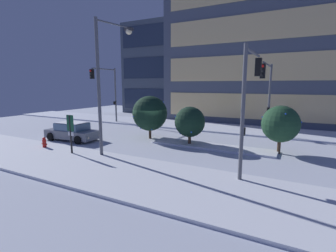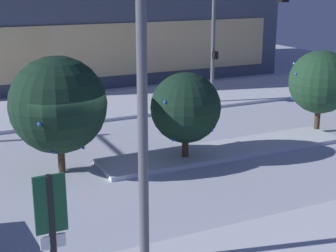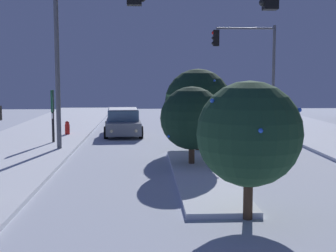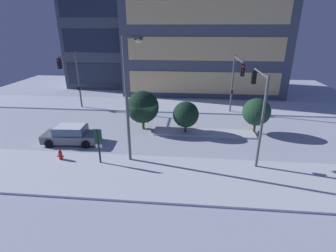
{
  "view_description": "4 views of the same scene",
  "coord_description": "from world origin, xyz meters",
  "px_view_note": "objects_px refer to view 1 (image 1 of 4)",
  "views": [
    {
      "loc": [
        11.08,
        -17.55,
        4.56
      ],
      "look_at": [
        1.76,
        -0.1,
        1.28
      ],
      "focal_mm": 26.81,
      "sensor_mm": 36.0,
      "label": 1
    },
    {
      "loc": [
        -3.47,
        -14.38,
        5.72
      ],
      "look_at": [
        3.26,
        -0.21,
        1.19
      ],
      "focal_mm": 53.86,
      "sensor_mm": 36.0,
      "label": 2
    },
    {
      "loc": [
        20.24,
        -2.12,
        3.32
      ],
      "look_at": [
        4.37,
        -1.32,
        1.58
      ],
      "focal_mm": 49.22,
      "sensor_mm": 36.0,
      "label": 3
    },
    {
      "loc": [
        4.26,
        -21.64,
        9.01
      ],
      "look_at": [
        2.28,
        -1.04,
        0.89
      ],
      "focal_mm": 27.27,
      "sensor_mm": 36.0,
      "label": 4
    }
  ],
  "objects_px": {
    "traffic_light_corner_near_right": "(250,90)",
    "decorated_tree_median": "(281,124)",
    "traffic_light_corner_far_left": "(107,86)",
    "decorated_tree_right_of_median": "(150,113)",
    "car_near": "(72,132)",
    "street_lamp_arched": "(108,70)",
    "fire_hydrant": "(44,143)",
    "decorated_tree_left_of_median": "(190,122)",
    "traffic_light_corner_far_right": "(267,87)",
    "parking_info_sign": "(71,130)"
  },
  "relations": [
    {
      "from": "traffic_light_corner_near_right",
      "to": "decorated_tree_median",
      "type": "height_order",
      "value": "traffic_light_corner_near_right"
    },
    {
      "from": "traffic_light_corner_far_left",
      "to": "decorated_tree_median",
      "type": "distance_m",
      "value": 19.18
    },
    {
      "from": "traffic_light_corner_near_right",
      "to": "decorated_tree_right_of_median",
      "type": "distance_m",
      "value": 10.34
    },
    {
      "from": "car_near",
      "to": "traffic_light_corner_near_right",
      "type": "height_order",
      "value": "traffic_light_corner_near_right"
    },
    {
      "from": "car_near",
      "to": "street_lamp_arched",
      "type": "relative_size",
      "value": 0.55
    },
    {
      "from": "fire_hydrant",
      "to": "decorated_tree_left_of_median",
      "type": "relative_size",
      "value": 0.29
    },
    {
      "from": "traffic_light_corner_far_left",
      "to": "decorated_tree_median",
      "type": "xyz_separation_m",
      "value": [
        18.54,
        -4.28,
        -2.38
      ]
    },
    {
      "from": "traffic_light_corner_far_right",
      "to": "car_near",
      "type": "bearing_deg",
      "value": -62.44
    },
    {
      "from": "traffic_light_corner_near_right",
      "to": "street_lamp_arched",
      "type": "relative_size",
      "value": 0.75
    },
    {
      "from": "car_near",
      "to": "traffic_light_corner_far_left",
      "type": "relative_size",
      "value": 0.72
    },
    {
      "from": "car_near",
      "to": "decorated_tree_median",
      "type": "relative_size",
      "value": 1.45
    },
    {
      "from": "fire_hydrant",
      "to": "decorated_tree_left_of_median",
      "type": "height_order",
      "value": "decorated_tree_left_of_median"
    },
    {
      "from": "fire_hydrant",
      "to": "parking_info_sign",
      "type": "height_order",
      "value": "parking_info_sign"
    },
    {
      "from": "street_lamp_arched",
      "to": "fire_hydrant",
      "type": "bearing_deg",
      "value": 111.81
    },
    {
      "from": "traffic_light_corner_near_right",
      "to": "decorated_tree_median",
      "type": "relative_size",
      "value": 1.97
    },
    {
      "from": "fire_hydrant",
      "to": "decorated_tree_median",
      "type": "distance_m",
      "value": 16.33
    },
    {
      "from": "street_lamp_arched",
      "to": "decorated_tree_right_of_median",
      "type": "height_order",
      "value": "street_lamp_arched"
    },
    {
      "from": "traffic_light_corner_far_left",
      "to": "decorated_tree_right_of_median",
      "type": "bearing_deg",
      "value": 63.05
    },
    {
      "from": "car_near",
      "to": "decorated_tree_left_of_median",
      "type": "relative_size",
      "value": 1.59
    },
    {
      "from": "traffic_light_corner_far_right",
      "to": "traffic_light_corner_far_left",
      "type": "bearing_deg",
      "value": -91.86
    },
    {
      "from": "decorated_tree_median",
      "to": "decorated_tree_left_of_median",
      "type": "height_order",
      "value": "decorated_tree_median"
    },
    {
      "from": "decorated_tree_median",
      "to": "car_near",
      "type": "bearing_deg",
      "value": -166.9
    },
    {
      "from": "fire_hydrant",
      "to": "decorated_tree_median",
      "type": "relative_size",
      "value": 0.27
    },
    {
      "from": "fire_hydrant",
      "to": "parking_info_sign",
      "type": "bearing_deg",
      "value": -3.32
    },
    {
      "from": "parking_info_sign",
      "to": "decorated_tree_left_of_median",
      "type": "xyz_separation_m",
      "value": [
        5.71,
        6.09,
        0.12
      ]
    },
    {
      "from": "car_near",
      "to": "traffic_light_corner_far_right",
      "type": "distance_m",
      "value": 16.22
    },
    {
      "from": "car_near",
      "to": "decorated_tree_median",
      "type": "bearing_deg",
      "value": 9.79
    },
    {
      "from": "parking_info_sign",
      "to": "decorated_tree_left_of_median",
      "type": "height_order",
      "value": "decorated_tree_left_of_median"
    },
    {
      "from": "street_lamp_arched",
      "to": "fire_hydrant",
      "type": "height_order",
      "value": "street_lamp_arched"
    },
    {
      "from": "car_near",
      "to": "traffic_light_corner_far_left",
      "type": "bearing_deg",
      "value": 108.31
    },
    {
      "from": "car_near",
      "to": "traffic_light_corner_far_left",
      "type": "xyz_separation_m",
      "value": [
        -3.12,
        7.87,
        3.67
      ]
    },
    {
      "from": "traffic_light_corner_near_right",
      "to": "parking_info_sign",
      "type": "distance_m",
      "value": 11.18
    },
    {
      "from": "fire_hydrant",
      "to": "decorated_tree_median",
      "type": "bearing_deg",
      "value": 23.97
    },
    {
      "from": "traffic_light_corner_far_right",
      "to": "traffic_light_corner_near_right",
      "type": "bearing_deg",
      "value": 1.43
    },
    {
      "from": "traffic_light_corner_near_right",
      "to": "decorated_tree_left_of_median",
      "type": "bearing_deg",
      "value": 50.45
    },
    {
      "from": "traffic_light_corner_far_right",
      "to": "traffic_light_corner_near_right",
      "type": "height_order",
      "value": "traffic_light_corner_near_right"
    },
    {
      "from": "traffic_light_corner_near_right",
      "to": "traffic_light_corner_far_left",
      "type": "xyz_separation_m",
      "value": [
        -17.34,
        9.07,
        0.08
      ]
    },
    {
      "from": "traffic_light_corner_far_left",
      "to": "fire_hydrant",
      "type": "relative_size",
      "value": 7.46
    },
    {
      "from": "parking_info_sign",
      "to": "decorated_tree_left_of_median",
      "type": "distance_m",
      "value": 8.35
    },
    {
      "from": "traffic_light_corner_far_right",
      "to": "decorated_tree_median",
      "type": "relative_size",
      "value": 1.95
    },
    {
      "from": "decorated_tree_left_of_median",
      "to": "traffic_light_corner_far_left",
      "type": "bearing_deg",
      "value": 158.15
    },
    {
      "from": "traffic_light_corner_far_right",
      "to": "street_lamp_arched",
      "type": "xyz_separation_m",
      "value": [
        -8.4,
        -9.1,
        1.11
      ]
    },
    {
      "from": "parking_info_sign",
      "to": "decorated_tree_median",
      "type": "height_order",
      "value": "decorated_tree_median"
    },
    {
      "from": "decorated_tree_median",
      "to": "fire_hydrant",
      "type": "bearing_deg",
      "value": -156.03
    },
    {
      "from": "traffic_light_corner_far_right",
      "to": "traffic_light_corner_far_left",
      "type": "relative_size",
      "value": 0.97
    },
    {
      "from": "traffic_light_corner_far_left",
      "to": "street_lamp_arched",
      "type": "height_order",
      "value": "street_lamp_arched"
    },
    {
      "from": "decorated_tree_left_of_median",
      "to": "decorated_tree_right_of_median",
      "type": "distance_m",
      "value": 4.02
    },
    {
      "from": "street_lamp_arched",
      "to": "decorated_tree_right_of_median",
      "type": "bearing_deg",
      "value": 11.44
    },
    {
      "from": "traffic_light_corner_far_right",
      "to": "decorated_tree_right_of_median",
      "type": "relative_size",
      "value": 1.73
    },
    {
      "from": "fire_hydrant",
      "to": "decorated_tree_median",
      "type": "height_order",
      "value": "decorated_tree_median"
    }
  ]
}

